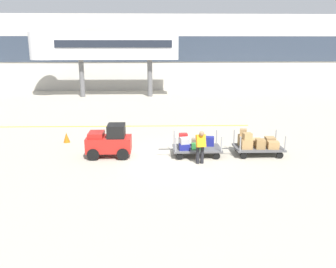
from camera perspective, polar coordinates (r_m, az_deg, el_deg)
name	(u,v)px	position (r m, az deg, el deg)	size (l,w,h in m)	color
ground_plane	(176,158)	(16.59, 1.31, -3.93)	(120.00, 120.00, 0.00)	#A8A08E
apron_lead_line	(113,126)	(23.16, -9.00, 1.26)	(17.87, 0.20, 0.01)	yellow
terminal_building	(163,53)	(41.71, -0.90, 13.15)	(52.12, 2.51, 8.45)	#BCB7AD
jet_bridge	(98,47)	(36.12, -11.34, 13.82)	(14.54, 3.00, 6.32)	silver
baggage_tug	(110,141)	(16.79, -9.51, -1.21)	(2.10, 1.23, 1.58)	red
baggage_cart_lead	(194,145)	(16.86, 4.34, -1.86)	(3.00, 1.40, 1.10)	#4C4C4F
baggage_cart_middle	(257,144)	(17.45, 14.29, -1.56)	(3.00, 1.40, 1.21)	#4C4C4F
baggage_handler	(201,145)	(15.59, 5.34, -1.88)	(0.45, 0.47, 1.56)	black
safety_cone_near	(67,137)	(19.88, -16.23, -0.55)	(0.36, 0.36, 0.55)	#EA590F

